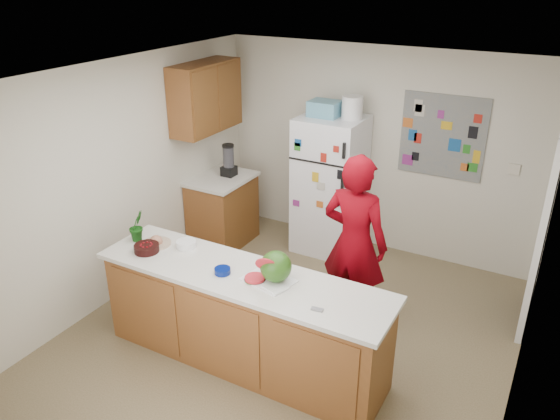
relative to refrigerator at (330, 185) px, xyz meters
The scene contains 26 objects.
floor 2.12m from the refrigerator, 76.54° to the right, with size 4.00×4.50×0.02m, color brown.
wall_back 0.71m from the refrigerator, 40.18° to the left, with size 4.00×0.02×2.50m, color beige.
wall_left 2.48m from the refrigerator, 129.69° to the right, with size 0.02×4.50×2.50m, color beige.
wall_right 3.12m from the refrigerator, 37.39° to the right, with size 0.02×4.50×2.50m, color beige.
ceiling 2.55m from the refrigerator, 76.54° to the right, with size 4.00×4.50×0.02m, color white.
doorway 2.48m from the refrigerator, 10.01° to the right, with size 0.03×0.85×2.04m, color black.
peninsula_base 2.43m from the refrigerator, 84.00° to the right, with size 2.60×0.62×0.88m, color brown.
peninsula_top 2.39m from the refrigerator, 84.00° to the right, with size 2.68×0.70×0.04m, color silver.
side_counter_base 1.41m from the refrigerator, 156.86° to the right, with size 0.60×0.80×0.86m, color brown.
side_counter_top 1.35m from the refrigerator, 156.86° to the right, with size 0.64×0.84×0.04m, color silver.
upper_cabinets 1.82m from the refrigerator, 157.05° to the right, with size 0.35×1.00×0.80m, color brown.
refrigerator is the anchor object (origin of this frame).
fridge_top_bin 0.95m from the refrigerator, behind, with size 0.35×0.28×0.18m, color #5999B2.
photo_collage 1.43m from the refrigerator, 16.61° to the left, with size 0.95×0.01×0.95m, color slate.
person 1.61m from the refrigerator, 57.31° to the right, with size 0.65×0.43×1.79m, color #6E020B.
blender_appliance 1.29m from the refrigerator, 160.37° to the right, with size 0.14×0.14×0.38m, color black.
cutting_board 2.42m from the refrigerator, 77.87° to the right, with size 0.41×0.30×0.01m, color white.
watermelon 2.42m from the refrigerator, 76.37° to the right, with size 0.26×0.26×0.26m, color #18520D.
watermelon_slice 2.45m from the refrigerator, 80.43° to the right, with size 0.17×0.17×0.02m, color #D62B50.
cherry_bowl 2.57m from the refrigerator, 106.22° to the right, with size 0.23×0.23×0.07m, color black.
white_bowl 2.27m from the refrigerator, 101.65° to the right, with size 0.19×0.19×0.06m, color silver.
cobalt_bowl 2.46m from the refrigerator, 87.49° to the right, with size 0.14×0.14×0.05m, color #04135A.
plate 2.43m from the refrigerator, 107.67° to the right, with size 0.28×0.28×0.02m, color tan.
paper_towel 2.52m from the refrigerator, 75.74° to the right, with size 0.17×0.15×0.02m, color white.
keys 2.75m from the refrigerator, 67.74° to the right, with size 0.09×0.04×0.01m, color slate.
potted_plant 2.53m from the refrigerator, 112.18° to the right, with size 0.16×0.13×0.29m, color #0B400F.
Camera 1 is at (2.03, -3.84, 3.33)m, focal length 35.00 mm.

